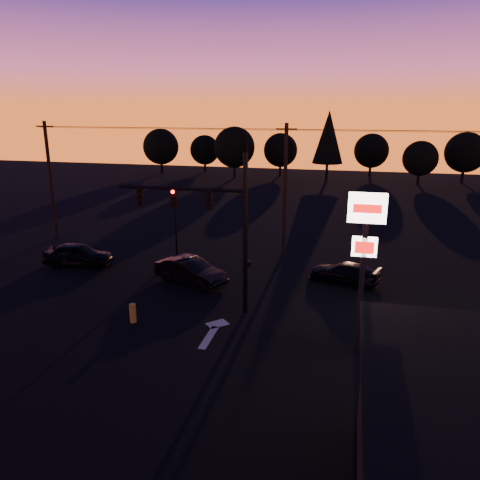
% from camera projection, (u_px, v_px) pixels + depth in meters
% --- Properties ---
extents(ground, '(120.00, 120.00, 0.00)m').
position_uv_depth(ground, '(191.00, 347.00, 20.31)').
color(ground, black).
rests_on(ground, ground).
extents(lane_arrow, '(1.20, 3.10, 0.01)m').
position_uv_depth(lane_arrow, '(213.00, 331.00, 21.76)').
color(lane_arrow, beige).
rests_on(lane_arrow, ground).
extents(traffic_signal_mast, '(6.79, 0.52, 8.58)m').
position_uv_depth(traffic_signal_mast, '(213.00, 216.00, 22.70)').
color(traffic_signal_mast, black).
rests_on(traffic_signal_mast, ground).
extents(secondary_signal, '(0.30, 0.31, 4.35)m').
position_uv_depth(secondary_signal, '(175.00, 217.00, 31.36)').
color(secondary_signal, black).
rests_on(secondary_signal, ground).
extents(pylon_sign, '(1.50, 0.28, 6.80)m').
position_uv_depth(pylon_sign, '(365.00, 239.00, 18.80)').
color(pylon_sign, black).
rests_on(pylon_sign, ground).
extents(utility_pole_0, '(1.40, 0.26, 9.00)m').
position_uv_depth(utility_pole_0, '(51.00, 180.00, 35.67)').
color(utility_pole_0, black).
rests_on(utility_pole_0, ground).
extents(utility_pole_1, '(1.40, 0.26, 9.00)m').
position_uv_depth(utility_pole_1, '(285.00, 190.00, 31.68)').
color(utility_pole_1, black).
rests_on(utility_pole_1, ground).
extents(power_wires, '(36.00, 1.22, 0.07)m').
position_uv_depth(power_wires, '(287.00, 130.00, 30.58)').
color(power_wires, black).
rests_on(power_wires, ground).
extents(bollard, '(0.31, 0.31, 0.94)m').
position_uv_depth(bollard, '(133.00, 313.00, 22.50)').
color(bollard, gold).
rests_on(bollard, ground).
extents(tree_0, '(5.36, 5.36, 6.74)m').
position_uv_depth(tree_0, '(161.00, 147.00, 70.80)').
color(tree_0, black).
rests_on(tree_0, ground).
extents(tree_1, '(4.54, 4.54, 5.71)m').
position_uv_depth(tree_1, '(205.00, 150.00, 72.45)').
color(tree_1, black).
rests_on(tree_1, ground).
extents(tree_2, '(5.77, 5.78, 7.26)m').
position_uv_depth(tree_2, '(234.00, 147.00, 66.19)').
color(tree_2, black).
rests_on(tree_2, ground).
extents(tree_3, '(4.95, 4.95, 6.22)m').
position_uv_depth(tree_3, '(281.00, 150.00, 68.77)').
color(tree_3, black).
rests_on(tree_3, ground).
extents(tree_4, '(4.18, 4.18, 9.50)m').
position_uv_depth(tree_4, '(328.00, 137.00, 63.81)').
color(tree_4, black).
rests_on(tree_4, ground).
extents(tree_5, '(4.95, 4.95, 6.22)m').
position_uv_depth(tree_5, '(371.00, 151.00, 67.76)').
color(tree_5, black).
rests_on(tree_5, ground).
extents(tree_6, '(4.54, 4.54, 5.71)m').
position_uv_depth(tree_6, '(420.00, 158.00, 60.91)').
color(tree_6, black).
rests_on(tree_6, ground).
extents(tree_7, '(5.36, 5.36, 6.74)m').
position_uv_depth(tree_7, '(466.00, 152.00, 62.21)').
color(tree_7, black).
rests_on(tree_7, ground).
extents(car_left, '(4.54, 2.22, 1.49)m').
position_uv_depth(car_left, '(78.00, 254.00, 30.45)').
color(car_left, black).
rests_on(car_left, ground).
extents(car_mid, '(4.78, 3.20, 1.49)m').
position_uv_depth(car_mid, '(191.00, 271.00, 27.39)').
color(car_mid, black).
rests_on(car_mid, ground).
extents(car_right, '(4.55, 3.02, 1.22)m').
position_uv_depth(car_right, '(344.00, 273.00, 27.52)').
color(car_right, black).
rests_on(car_right, ground).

